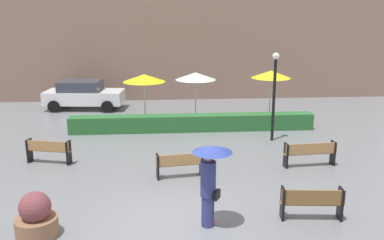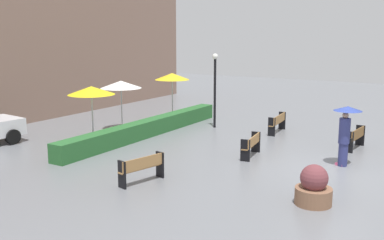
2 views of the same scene
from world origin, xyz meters
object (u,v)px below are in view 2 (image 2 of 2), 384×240
at_px(planter_pot, 314,188).
at_px(patio_umbrella_yellow, 91,91).
at_px(bench_mid_center, 252,144).
at_px(bench_near_right, 356,137).
at_px(patio_umbrella_white, 121,85).
at_px(patio_umbrella_yellow_far, 172,77).
at_px(pedestrian_with_umbrella, 346,128).
at_px(bench_far_left, 142,167).
at_px(bench_far_right, 278,122).
at_px(lamp_post, 215,82).

relative_size(planter_pot, patio_umbrella_yellow, 0.46).
bearing_deg(bench_mid_center, bench_near_right, -43.88).
bearing_deg(patio_umbrella_white, patio_umbrella_yellow_far, -8.74).
bearing_deg(bench_near_right, patio_umbrella_yellow_far, 81.67).
xyz_separation_m(pedestrian_with_umbrella, patio_umbrella_yellow_far, (4.07, 9.91, 0.98)).
distance_m(patio_umbrella_yellow, patio_umbrella_white, 2.48).
bearing_deg(bench_far_left, bench_far_right, -6.30).
relative_size(patio_umbrella_yellow, patio_umbrella_yellow_far, 0.95).
relative_size(bench_mid_center, planter_pot, 1.42).
distance_m(bench_far_right, bench_far_left, 9.11).
distance_m(bench_mid_center, planter_pot, 4.91).
bearing_deg(bench_far_right, bench_far_left, 173.70).
distance_m(bench_mid_center, pedestrian_with_umbrella, 3.40).
relative_size(lamp_post, patio_umbrella_yellow_far, 1.44).
relative_size(bench_far_right, patio_umbrella_yellow_far, 0.73).
xyz_separation_m(patio_umbrella_yellow, patio_umbrella_white, (2.44, 0.45, -0.00)).
height_order(bench_near_right, lamp_post, lamp_post).
height_order(bench_mid_center, pedestrian_with_umbrella, pedestrian_with_umbrella).
bearing_deg(patio_umbrella_yellow, patio_umbrella_yellow_far, -0.93).
relative_size(bench_far_right, bench_mid_center, 1.17).
relative_size(lamp_post, patio_umbrella_white, 1.52).
bearing_deg(patio_umbrella_yellow, lamp_post, -29.50).
height_order(bench_far_left, patio_umbrella_yellow, patio_umbrella_yellow).
bearing_deg(bench_mid_center, pedestrian_with_umbrella, -79.92).
bearing_deg(bench_far_left, pedestrian_with_umbrella, -43.72).
bearing_deg(bench_mid_center, bench_far_right, 8.28).
distance_m(bench_mid_center, patio_umbrella_yellow_far, 8.34).
bearing_deg(pedestrian_with_umbrella, patio_umbrella_white, 87.03).
bearing_deg(pedestrian_with_umbrella, bench_mid_center, 100.08).
bearing_deg(bench_far_right, bench_mid_center, -171.72).
distance_m(pedestrian_with_umbrella, patio_umbrella_yellow_far, 10.76).
xyz_separation_m(bench_far_left, bench_near_right, (7.76, -4.75, -0.01)).
height_order(bench_far_right, patio_umbrella_yellow, patio_umbrella_yellow).
bearing_deg(bench_near_right, patio_umbrella_yellow, 114.70).
xyz_separation_m(bench_far_right, pedestrian_with_umbrella, (-3.94, -3.89, 0.84)).
relative_size(bench_far_left, lamp_post, 0.45).
bearing_deg(patio_umbrella_yellow, bench_mid_center, -78.98).
xyz_separation_m(bench_far_left, planter_pot, (0.97, -5.04, -0.04)).
height_order(planter_pot, patio_umbrella_yellow_far, patio_umbrella_yellow_far).
relative_size(bench_near_right, patio_umbrella_yellow, 0.68).
bearing_deg(bench_far_right, bench_near_right, -109.09).
bearing_deg(bench_far_left, patio_umbrella_white, 44.50).
bearing_deg(patio_umbrella_yellow, planter_pot, -102.49).
relative_size(planter_pot, patio_umbrella_yellow_far, 0.44).
height_order(bench_near_right, patio_umbrella_yellow_far, patio_umbrella_yellow_far).
bearing_deg(bench_near_right, lamp_post, 83.33).
bearing_deg(patio_umbrella_white, lamp_post, -50.06).
bearing_deg(bench_far_left, patio_umbrella_yellow, 57.79).
bearing_deg(bench_mid_center, lamp_post, 43.01).
bearing_deg(bench_far_left, planter_pot, -79.07).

